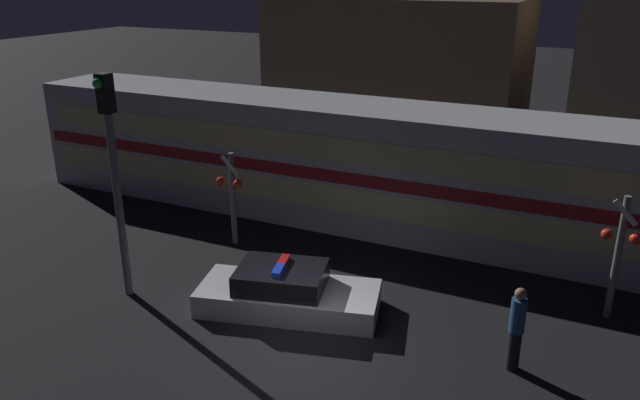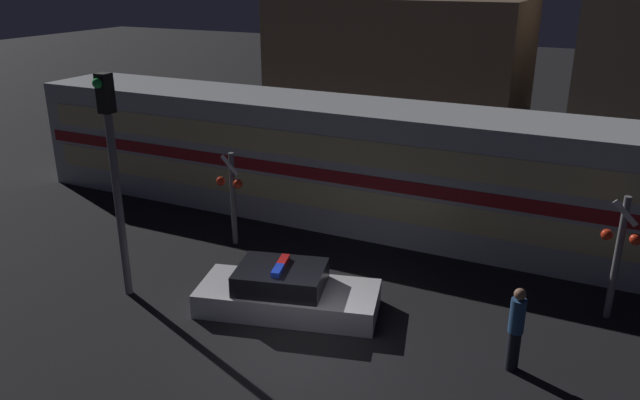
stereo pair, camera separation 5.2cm
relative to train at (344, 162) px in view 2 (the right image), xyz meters
The scene contains 8 objects.
ground_plane 8.05m from the train, 72.69° to the right, with size 120.00×120.00×0.00m, color black.
train is the anchor object (origin of this frame).
police_car 6.28m from the train, 78.88° to the right, with size 4.56×2.75×1.21m.
pedestrian 8.92m from the train, 43.30° to the right, with size 0.31×0.31×1.84m.
crossing_signal_near 8.68m from the train, 20.63° to the right, with size 0.84×0.37×3.01m.
crossing_signal_far 3.93m from the train, 121.75° to the right, with size 0.84×0.37×2.79m.
traffic_light_corner 7.70m from the train, 111.64° to the right, with size 0.30×0.46×5.51m.
building_left 9.44m from the train, 98.23° to the left, with size 10.57×6.39×6.57m.
Camera 2 is at (5.31, -9.98, 7.68)m, focal length 35.00 mm.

